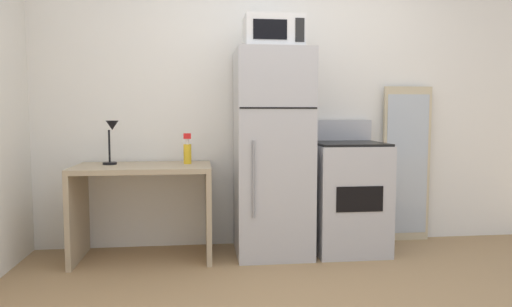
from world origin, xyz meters
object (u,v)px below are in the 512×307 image
object	(u,v)px
desk_lamp	(111,135)
refrigerator	(272,153)
microwave	(273,33)
leaning_mirror	(406,164)
spray_bottle	(187,152)
desk	(144,194)
oven_range	(347,196)

from	to	relation	value
desk_lamp	refrigerator	xyz separation A→B (m)	(1.29, -0.07, -0.16)
microwave	leaning_mirror	world-z (taller)	microwave
desk_lamp	spray_bottle	distance (m)	0.62
desk	microwave	size ratio (longest dim) A/B	2.32
desk	oven_range	distance (m)	1.68
desk_lamp	oven_range	distance (m)	2.00
refrigerator	oven_range	size ratio (longest dim) A/B	1.52
desk	desk_lamp	bearing A→B (deg)	164.10
oven_range	leaning_mirror	size ratio (longest dim) A/B	0.79
desk	spray_bottle	size ratio (longest dim) A/B	4.29
desk	desk_lamp	size ratio (longest dim) A/B	3.03
refrigerator	oven_range	distance (m)	0.74
spray_bottle	refrigerator	world-z (taller)	refrigerator
desk_lamp	leaning_mirror	bearing A→B (deg)	4.27
refrigerator	spray_bottle	bearing A→B (deg)	174.88
microwave	leaning_mirror	xyz separation A→B (m)	(1.27, 0.28, -1.10)
desk	microwave	xyz separation A→B (m)	(1.04, -0.02, 1.28)
desk_lamp	refrigerator	size ratio (longest dim) A/B	0.21
desk_lamp	spray_bottle	size ratio (longest dim) A/B	1.42
leaning_mirror	desk_lamp	bearing A→B (deg)	-175.73
oven_range	microwave	bearing A→B (deg)	-177.66
microwave	oven_range	distance (m)	1.48
desk_lamp	oven_range	size ratio (longest dim) A/B	0.32
desk_lamp	refrigerator	bearing A→B (deg)	-3.06
refrigerator	oven_range	xyz separation A→B (m)	(0.64, 0.01, -0.37)
oven_range	refrigerator	bearing A→B (deg)	-179.55
microwave	spray_bottle	bearing A→B (deg)	173.15
oven_range	leaning_mirror	distance (m)	0.72
spray_bottle	leaning_mirror	world-z (taller)	leaning_mirror
desk	microwave	distance (m)	1.65
spray_bottle	microwave	size ratio (longest dim) A/B	0.54
microwave	oven_range	world-z (taller)	microwave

